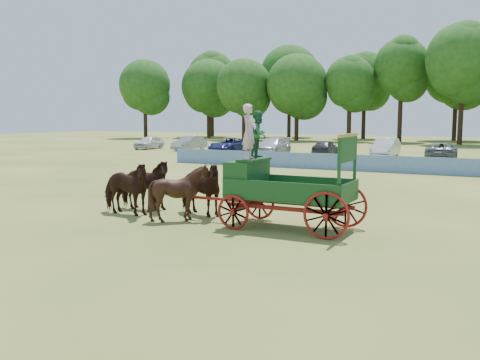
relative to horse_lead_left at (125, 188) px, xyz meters
name	(u,v)px	position (x,y,z in m)	size (l,w,h in m)	color
ground	(218,219)	(3.29, 0.92, -0.96)	(160.00, 160.00, 0.00)	#A19548
horse_lead_left	(125,188)	(0.00, 0.00, 0.00)	(1.03, 2.26, 1.91)	#33150E
horse_lead_right	(144,185)	(0.00, 1.10, 0.00)	(1.03, 2.26, 1.91)	#33150E
horse_wheel_left	(181,193)	(2.40, 0.00, 0.00)	(1.55, 1.74, 1.92)	#33150E
horse_wheel_right	(199,189)	(2.40, 1.10, 0.00)	(1.03, 2.26, 1.91)	#33150E
farm_dray	(268,174)	(5.35, 0.57, 0.71)	(5.99, 2.00, 3.88)	maroon
sponsor_banner	(344,162)	(2.29, 18.92, -0.43)	(26.00, 0.08, 1.05)	#1D53A1
parked_cars	(330,147)	(-2.56, 30.94, -0.23)	(41.21, 7.15, 1.60)	silver
treeline	(425,71)	(0.64, 60.67, 8.43)	(91.15, 22.90, 15.39)	#382314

